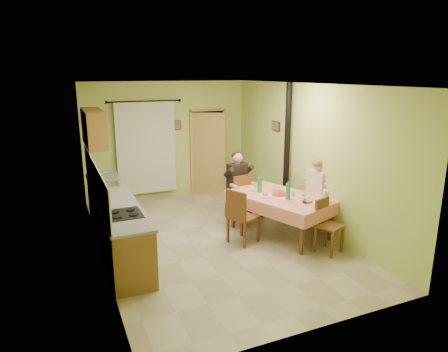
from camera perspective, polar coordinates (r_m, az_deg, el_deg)
name	(u,v)px	position (r m, az deg, el deg)	size (l,w,h in m)	color
floor	(214,238)	(7.52, -1.46, -8.88)	(4.00, 6.00, 0.01)	tan
room_shell	(213,142)	(7.00, -1.56, 4.92)	(4.04, 6.04, 2.82)	#BAD06B
kitchen_run	(115,220)	(7.30, -15.28, -6.08)	(0.64, 3.64, 1.56)	brown
upper_cabinets	(94,128)	(8.21, -18.12, 6.55)	(0.35, 1.40, 0.70)	brown
curtain	(146,148)	(9.68, -11.03, 4.00)	(1.70, 0.07, 2.22)	black
doorway	(209,151)	(10.14, -2.23, 3.52)	(0.96, 0.45, 2.15)	black
dining_table	(280,215)	(7.67, 8.01, -5.50)	(1.73, 2.20, 0.76)	#F18C7B
tableware	(287,193)	(7.47, 8.92, -2.47)	(0.97, 1.45, 0.33)	white
chair_far	(238,205)	(8.41, 2.02, -4.18)	(0.46, 0.46, 0.98)	brown
chair_near	(328,236)	(7.09, 14.66, -8.33)	(0.49, 0.49, 0.94)	brown
chair_right	(317,215)	(8.06, 13.13, -5.43)	(0.47, 0.47, 0.94)	brown
chair_left	(242,227)	(7.26, 2.66, -7.29)	(0.59, 0.59, 1.01)	brown
man_far	(238,178)	(8.25, 2.00, -0.28)	(0.61, 0.50, 1.39)	black
man_right	(318,186)	(7.87, 13.32, -1.41)	(0.55, 0.63, 1.39)	beige
stove_flue	(286,168)	(8.54, 8.86, 1.07)	(0.24, 0.24, 2.80)	black
picture_back	(177,125)	(9.87, -6.69, 7.23)	(0.19, 0.03, 0.23)	black
picture_right	(276,126)	(8.93, 7.40, 7.10)	(0.03, 0.31, 0.21)	brown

